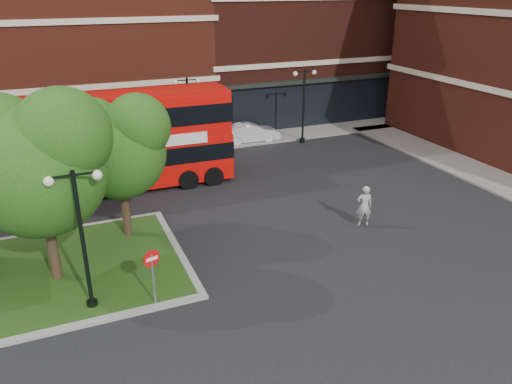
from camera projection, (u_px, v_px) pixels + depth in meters
name	position (u px, v px, depth m)	size (l,w,h in m)	color
ground	(245.00, 277.00, 18.75)	(120.00, 120.00, 0.00)	black
pavement_far	(153.00, 151.00, 32.76)	(44.00, 3.00, 0.12)	slate
terrace_far_left	(3.00, 35.00, 33.60)	(26.00, 12.00, 14.00)	maroon
terrace_far_right	(295.00, 12.00, 41.06)	(18.00, 12.00, 16.00)	#471911
traffic_island	(14.00, 281.00, 18.42)	(12.60, 7.60, 0.15)	gray
tree_island_west	(33.00, 158.00, 16.73)	(5.40, 4.71, 7.21)	#2D2116
tree_island_east	(116.00, 143.00, 20.13)	(4.46, 3.90, 6.29)	#2D2116
lamp_island	(82.00, 235.00, 15.86)	(1.72, 0.36, 5.00)	black
lamp_far_left	(188.00, 113.00, 30.70)	(1.72, 0.36, 5.00)	black
lamp_far_right	(304.00, 102.00, 33.55)	(1.72, 0.36, 5.00)	black
bus	(118.00, 136.00, 25.75)	(11.78, 2.88, 4.48)	red
woman	(364.00, 206.00, 22.41)	(0.70, 0.46, 1.93)	gray
car_silver	(62.00, 154.00, 30.11)	(1.58, 3.93, 1.34)	#ACB0B4
car_white	(251.00, 133.00, 34.50)	(1.39, 3.97, 1.31)	white
no_entry_sign	(152.00, 267.00, 16.47)	(0.59, 0.22, 2.17)	slate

